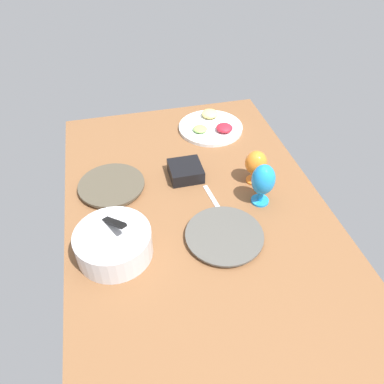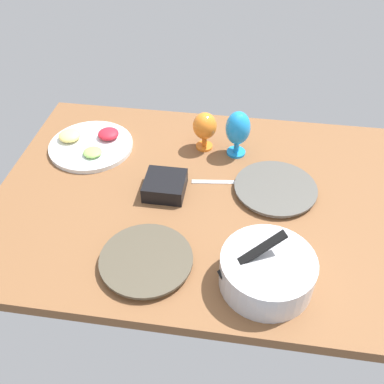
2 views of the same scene
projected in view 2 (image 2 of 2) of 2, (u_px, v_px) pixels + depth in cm
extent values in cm
cube|color=brown|center=(223.00, 202.00, 155.40)|extent=(160.00, 104.00, 4.00)
cylinder|color=silver|center=(275.00, 190.00, 155.96)|extent=(26.79, 26.79, 1.37)
cylinder|color=#4E4C47|center=(276.00, 187.00, 155.22)|extent=(29.12, 29.12, 0.82)
cylinder|color=beige|center=(146.00, 262.00, 132.07)|extent=(25.78, 25.78, 1.64)
cylinder|color=#494233|center=(146.00, 259.00, 131.18)|extent=(28.03, 28.03, 0.99)
cylinder|color=silver|center=(267.00, 271.00, 124.17)|extent=(26.89, 26.89, 10.22)
cylinder|color=white|center=(268.00, 265.00, 122.10)|extent=(24.20, 24.20, 1.84)
cube|color=black|center=(252.00, 255.00, 120.23)|extent=(18.34, 11.44, 11.16)
cylinder|color=silver|center=(91.00, 146.00, 174.71)|extent=(32.83, 32.83, 1.80)
ellipsoid|color=#F9E072|center=(70.00, 135.00, 175.42)|extent=(8.69, 8.69, 3.45)
ellipsoid|color=#8CC659|center=(93.00, 152.00, 168.35)|extent=(7.18, 7.18, 2.24)
ellipsoid|color=red|center=(108.00, 134.00, 176.32)|extent=(8.29, 8.29, 3.41)
cylinder|color=orange|center=(204.00, 146.00, 175.24)|extent=(6.58, 6.58, 1.00)
cylinder|color=orange|center=(204.00, 141.00, 173.62)|extent=(2.00, 2.00, 3.80)
ellipsoid|color=orange|center=(205.00, 126.00, 168.73)|extent=(9.26, 9.26, 10.67)
cylinder|color=#1D8AD9|center=(236.00, 152.00, 172.39)|extent=(7.26, 7.26, 1.00)
cylinder|color=#1D8AD9|center=(236.00, 147.00, 170.69)|extent=(2.00, 2.00, 4.01)
ellipsoid|color=#1D8AD9|center=(238.00, 128.00, 164.77)|extent=(9.37, 9.37, 13.52)
cube|color=black|center=(165.00, 185.00, 154.44)|extent=(14.05, 14.05, 5.77)
cube|color=tan|center=(165.00, 181.00, 153.20)|extent=(11.52, 11.52, 1.85)
cube|color=silver|center=(217.00, 182.00, 159.78)|extent=(18.09, 3.98, 0.60)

